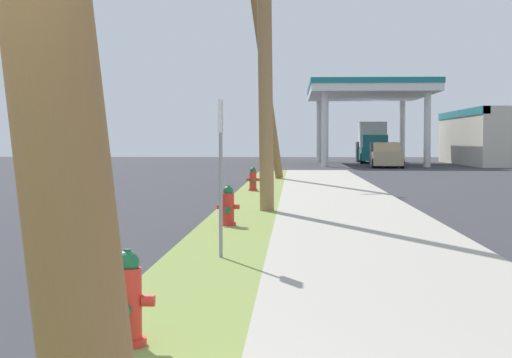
# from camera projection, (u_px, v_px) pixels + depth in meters

# --- Properties ---
(fire_hydrant_nearest) EXTENTS (0.42, 0.38, 0.74)m
(fire_hydrant_nearest) POSITION_uv_depth(u_px,v_px,m) (127.00, 304.00, 6.19)
(fire_hydrant_nearest) COLOR red
(fire_hydrant_nearest) RESTS_ON grass_verge
(fire_hydrant_second) EXTENTS (0.42, 0.38, 0.74)m
(fire_hydrant_second) POSITION_uv_depth(u_px,v_px,m) (228.00, 208.00, 14.97)
(fire_hydrant_second) COLOR red
(fire_hydrant_second) RESTS_ON grass_verge
(fire_hydrant_third) EXTENTS (0.42, 0.37, 0.74)m
(fire_hydrant_third) POSITION_uv_depth(u_px,v_px,m) (253.00, 180.00, 25.37)
(fire_hydrant_third) COLOR red
(fire_hydrant_third) RESTS_ON grass_verge
(fire_hydrant_fourth) EXTENTS (0.42, 0.37, 0.74)m
(fire_hydrant_fourth) POSITION_uv_depth(u_px,v_px,m) (264.00, 171.00, 33.48)
(fire_hydrant_fourth) COLOR red
(fire_hydrant_fourth) RESTS_ON grass_verge
(fire_hydrant_fifth) EXTENTS (0.42, 0.38, 0.74)m
(fire_hydrant_fifth) POSITION_uv_depth(u_px,v_px,m) (271.00, 164.00, 42.71)
(fire_hydrant_fifth) COLOR red
(fire_hydrant_fifth) RESTS_ON grass_verge
(utility_pole_background) EXTENTS (2.23, 1.22, 9.75)m
(utility_pole_background) POSITION_uv_depth(u_px,v_px,m) (263.00, 58.00, 33.07)
(utility_pole_background) COLOR olive
(utility_pole_background) RESTS_ON grass_verge
(street_sign_post) EXTENTS (0.05, 0.36, 2.12)m
(street_sign_post) POSITION_uv_depth(u_px,v_px,m) (221.00, 145.00, 10.84)
(street_sign_post) COLOR gray
(street_sign_post) RESTS_ON grass_verge
(gas_station_canopy) EXTENTS (16.80, 15.26, 5.69)m
(gas_station_canopy) POSITION_uv_depth(u_px,v_px,m) (472.00, 127.00, 57.39)
(gas_station_canopy) COLOR silver
(gas_station_canopy) RESTS_ON ground
(car_tan_by_near_pump) EXTENTS (2.13, 4.58, 1.57)m
(car_tan_by_near_pump) POSITION_uv_depth(u_px,v_px,m) (386.00, 156.00, 50.77)
(car_tan_by_near_pump) COLOR tan
(car_tan_by_near_pump) RESTS_ON ground
(car_silver_by_far_pump) EXTENTS (2.05, 4.55, 1.57)m
(car_silver_by_far_pump) POSITION_uv_depth(u_px,v_px,m) (385.00, 153.00, 64.67)
(car_silver_by_far_pump) COLOR #BCBCC1
(car_silver_by_far_pump) RESTS_ON ground
(truck_teal_at_forecourt) EXTENTS (2.34, 6.47, 3.11)m
(truck_teal_at_forecourt) POSITION_uv_depth(u_px,v_px,m) (373.00, 143.00, 61.87)
(truck_teal_at_forecourt) COLOR #197075
(truck_teal_at_forecourt) RESTS_ON ground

